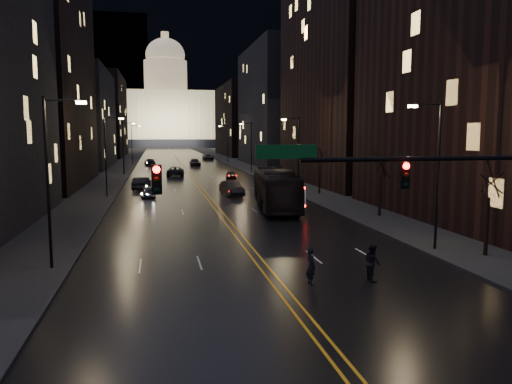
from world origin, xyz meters
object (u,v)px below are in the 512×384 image
oncoming_car_b (142,184)px  pedestrian_a (311,266)px  receding_car_a (232,188)px  pedestrian_b (372,263)px  traffic_signal (461,187)px  oncoming_car_a (148,192)px  bus (276,189)px

oncoming_car_b → pedestrian_a: 42.94m
receding_car_a → pedestrian_b: bearing=-94.4°
pedestrian_a → traffic_signal: bearing=-148.1°
traffic_signal → oncoming_car_b: (-13.34, 46.99, -4.28)m
traffic_signal → oncoming_car_a: 41.33m
pedestrian_a → pedestrian_b: 3.11m
traffic_signal → pedestrian_a: traffic_signal is taller
oncoming_car_b → receding_car_a: (10.31, -7.77, -0.00)m
receding_car_a → traffic_signal: bearing=-93.0°
receding_car_a → bus: bearing=-83.6°
bus → oncoming_car_a: 16.11m
traffic_signal → pedestrian_b: size_ratio=9.45×
traffic_signal → receding_car_a: bearing=94.4°
receding_car_a → pedestrian_a: pedestrian_a is taller
pedestrian_b → oncoming_car_b: bearing=15.9°
traffic_signal → receding_car_a: (-3.03, 39.23, -4.28)m
pedestrian_b → pedestrian_a: bearing=89.9°
bus → pedestrian_b: size_ratio=7.35×
traffic_signal → receding_car_a: traffic_signal is taller
receding_car_a → pedestrian_a: bearing=-99.6°
pedestrian_b → traffic_signal: bearing=-166.1°
oncoming_car_a → pedestrian_a: pedestrian_a is taller
oncoming_car_a → bus: bearing=133.6°
oncoming_car_a → pedestrian_a: bearing=98.3°
bus → oncoming_car_a: bus is taller
oncoming_car_a → receding_car_a: bearing=175.4°
traffic_signal → pedestrian_b: (-1.25, 5.00, -4.19)m
oncoming_car_b → receding_car_a: bearing=150.1°
pedestrian_b → bus: bearing=-2.2°
bus → oncoming_car_b: bearing=131.7°
traffic_signal → bus: 28.72m
receding_car_a → pedestrian_b: (1.78, -34.22, 0.10)m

